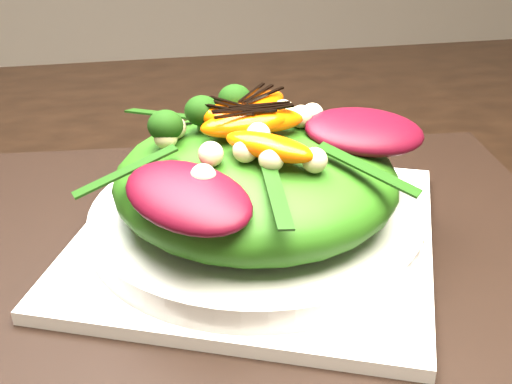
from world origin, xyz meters
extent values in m
cube|color=black|center=(0.00, 0.00, 0.73)|extent=(1.60, 0.90, 0.75)
cube|color=black|center=(-0.23, -0.10, 0.75)|extent=(0.56, 0.44, 0.00)
cube|color=silver|center=(-0.23, -0.10, 0.76)|extent=(0.37, 0.37, 0.01)
cylinder|color=silver|center=(-0.23, -0.10, 0.78)|extent=(0.30, 0.30, 0.02)
ellipsoid|color=#2D6512|center=(-0.23, -0.10, 0.81)|extent=(0.26, 0.26, 0.08)
ellipsoid|color=#440714|center=(-0.15, -0.10, 0.85)|extent=(0.10, 0.06, 0.02)
ellipsoid|color=#F55104|center=(-0.24, -0.07, 0.86)|extent=(0.07, 0.04, 0.02)
sphere|color=black|center=(-0.29, -0.07, 0.86)|extent=(0.05, 0.05, 0.04)
sphere|color=beige|center=(-0.20, -0.12, 0.86)|extent=(0.02, 0.02, 0.02)
cube|color=black|center=(-0.24, -0.07, 0.87)|extent=(0.05, 0.01, 0.00)
camera|label=1|loc=(-0.33, -0.57, 1.06)|focal=48.00mm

